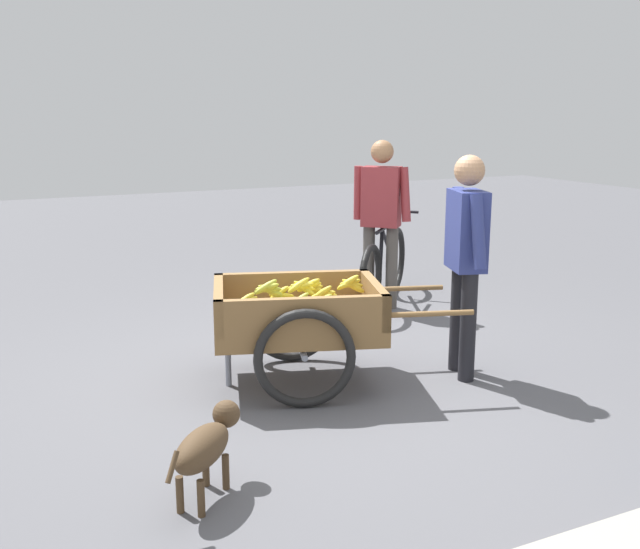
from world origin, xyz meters
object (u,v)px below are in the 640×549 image
Objects in this scene: vendor_person at (466,248)px; dog at (206,444)px; cyclist_person at (381,210)px; bicycle at (384,267)px; fruit_cart at (298,320)px.

vendor_person reaches higher than dog.
cyclist_person is 3.01× the size of dog.
cyclist_person is at bearing 45.68° from bicycle.
dog is (2.10, 0.84, -0.64)m from vendor_person.
fruit_cart reaches higher than dog.
bicycle is 3.80m from dog.
fruit_cart is at bearing 44.52° from bicycle.
fruit_cart is at bearing 44.44° from cyclist_person.
bicycle is 2.38× the size of dog.
cyclist_person is 3.70m from dog.
fruit_cart is at bearing -18.21° from vendor_person.
bicycle is 0.59m from cyclist_person.
fruit_cart is 3.50× the size of dog.
cyclist_person is (-0.40, -1.81, 0.02)m from vendor_person.
vendor_person is 2.97× the size of dog.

